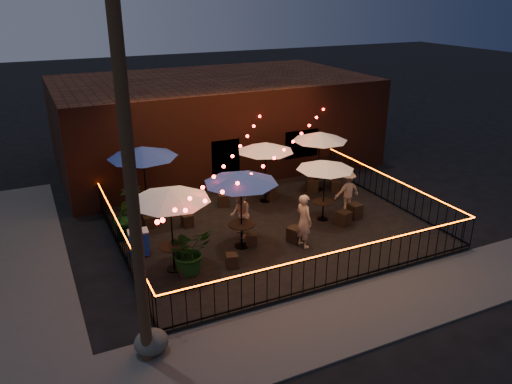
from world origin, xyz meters
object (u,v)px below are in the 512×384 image
cafe_table_0 (169,195)px  cafe_table_2 (241,178)px  boulder (151,342)px  cafe_table_5 (320,137)px  cafe_table_3 (266,148)px  cafe_table_1 (143,153)px  cooler (139,242)px  utility_pole (132,193)px  cafe_table_4 (325,166)px

cafe_table_0 → cafe_table_2: bearing=11.0°
boulder → cafe_table_5: bearing=38.2°
cafe_table_3 → cafe_table_5: size_ratio=0.81×
cafe_table_5 → boulder: size_ratio=3.45×
cafe_table_3 → boulder: 9.20m
cafe_table_1 → cafe_table_2: (2.14, -3.42, -0.11)m
cafe_table_3 → cooler: bearing=-158.3°
cafe_table_1 → cafe_table_3: 4.48m
utility_pole → cafe_table_0: utility_pole is taller
utility_pole → cafe_table_4: 8.74m
utility_pole → cafe_table_1: size_ratio=2.81×
cafe_table_3 → cafe_table_4: size_ratio=0.90×
cafe_table_2 → cafe_table_4: 3.48m
utility_pole → cafe_table_5: size_ratio=2.78×
utility_pole → cafe_table_0: bearing=64.0°
cafe_table_5 → cooler: bearing=-163.6°
cafe_table_4 → boulder: size_ratio=3.12×
cafe_table_0 → cafe_table_3: (4.64, 3.45, -0.18)m
cafe_table_5 → cafe_table_3: bearing=-176.1°
cafe_table_1 → cafe_table_0: bearing=-92.8°
cafe_table_4 → cafe_table_5: (1.37, 2.53, 0.20)m
cafe_table_2 → cafe_table_5: cafe_table_2 is taller
cafe_table_1 → cafe_table_2: size_ratio=1.09×
cafe_table_2 → cooler: 3.68m
cafe_table_0 → utility_pole: bearing=-116.0°
utility_pole → cafe_table_4: size_ratio=3.07×
cafe_table_0 → cafe_table_5: 7.98m
cafe_table_1 → cooler: size_ratio=3.57×
cafe_table_3 → boulder: size_ratio=2.80×
cafe_table_0 → cafe_table_4: 5.85m
cafe_table_1 → cafe_table_5: cafe_table_1 is taller
utility_pole → cafe_table_2: utility_pole is taller
cafe_table_2 → cafe_table_3: 3.79m
utility_pole → cafe_table_3: size_ratio=3.42×
cafe_table_1 → boulder: size_ratio=3.41×
cafe_table_5 → boulder: cafe_table_5 is taller
utility_pole → cafe_table_4: utility_pole is taller
cafe_table_0 → cafe_table_2: 2.37m
cafe_table_4 → cafe_table_3: bearing=114.9°
cafe_table_5 → boulder: 11.11m
cooler → cafe_table_4: bearing=3.1°
boulder → cafe_table_3: bearing=47.1°
cafe_table_4 → cafe_table_0: bearing=-169.3°
cafe_table_5 → cafe_table_1: bearing=177.9°
cafe_table_4 → cafe_table_5: 2.88m
cafe_table_1 → cafe_table_3: size_ratio=1.22×
utility_pole → cafe_table_1: 7.51m
cafe_table_2 → cafe_table_3: size_ratio=1.11×
cafe_table_1 → cafe_table_2: cafe_table_1 is taller
cafe_table_2 → boulder: bearing=-136.6°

